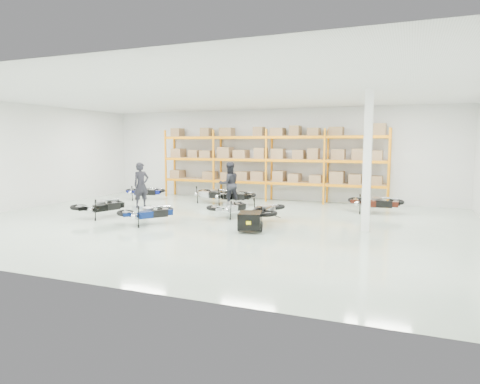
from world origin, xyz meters
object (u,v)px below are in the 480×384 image
at_px(trailer, 250,221).
at_px(moto_back_b, 213,191).
at_px(moto_blue_centre, 148,209).
at_px(moto_back_d, 375,199).
at_px(moto_silver_left, 230,204).
at_px(moto_touring_right, 266,207).
at_px(person_back, 229,184).
at_px(person_left, 141,185).
at_px(moto_back_a, 144,189).
at_px(moto_black_far_left, 100,203).
at_px(moto_back_c, 233,193).

relative_size(trailer, moto_back_b, 0.81).
distance_m(moto_blue_centre, moto_back_d, 8.98).
height_order(moto_silver_left, moto_touring_right, moto_touring_right).
xyz_separation_m(moto_back_d, person_back, (-6.28, -0.27, 0.42)).
bearing_deg(person_left, moto_silver_left, -72.45).
distance_m(trailer, moto_back_b, 6.79).
distance_m(moto_back_a, moto_back_d, 11.08).
height_order(moto_touring_right, moto_back_a, moto_touring_right).
height_order(moto_back_a, person_back, person_back).
distance_m(moto_blue_centre, moto_black_far_left, 2.52).
distance_m(moto_blue_centre, person_left, 4.21).
distance_m(moto_touring_right, moto_back_b, 5.56).
height_order(trailer, moto_back_d, moto_back_d).
height_order(moto_touring_right, person_back, person_back).
bearing_deg(moto_back_a, person_left, -167.68).
distance_m(moto_back_c, moto_back_d, 6.26).
height_order(person_left, person_back, same).
bearing_deg(person_left, trailer, -88.33).
relative_size(moto_back_a, moto_back_d, 0.91).
bearing_deg(moto_blue_centre, person_back, -62.24).
distance_m(moto_black_far_left, moto_back_c, 6.04).
bearing_deg(moto_silver_left, moto_touring_right, 177.06).
bearing_deg(moto_back_c, person_back, 173.70).
xyz_separation_m(moto_blue_centre, moto_black_far_left, (-2.47, 0.52, 0.03)).
distance_m(trailer, person_back, 5.81).
bearing_deg(moto_touring_right, moto_silver_left, 150.77).
relative_size(moto_back_c, person_back, 0.90).
bearing_deg(moto_touring_right, moto_back_d, 40.29).
bearing_deg(moto_touring_right, moto_back_b, 128.07).
xyz_separation_m(moto_back_b, person_back, (1.06, -0.51, 0.41)).
bearing_deg(moto_touring_right, moto_blue_centre, -161.99).
relative_size(moto_silver_left, moto_touring_right, 0.87).
distance_m(moto_silver_left, trailer, 2.83).
bearing_deg(moto_touring_right, person_left, 159.04).
relative_size(person_left, person_back, 1.00).
bearing_deg(moto_silver_left, moto_blue_centre, 68.90).
xyz_separation_m(moto_touring_right, moto_back_a, (-7.67, 3.79, -0.05)).
bearing_deg(trailer, moto_blue_centre, 167.95).
relative_size(moto_back_b, person_back, 0.96).
xyz_separation_m(moto_back_b, moto_back_c, (1.08, -0.14, -0.04)).
distance_m(moto_blue_centre, moto_back_b, 5.68).
relative_size(moto_touring_right, moto_back_a, 1.09).
bearing_deg(moto_touring_right, trailer, -96.95).
relative_size(moto_silver_left, moto_back_a, 0.95).
bearing_deg(trailer, moto_back_c, 103.65).
xyz_separation_m(moto_back_a, moto_back_b, (3.74, 0.13, 0.06)).
distance_m(moto_silver_left, moto_touring_right, 1.81).
bearing_deg(person_left, moto_black_far_left, -149.87).
height_order(moto_silver_left, person_back, person_back).
bearing_deg(moto_black_far_left, moto_silver_left, -137.78).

